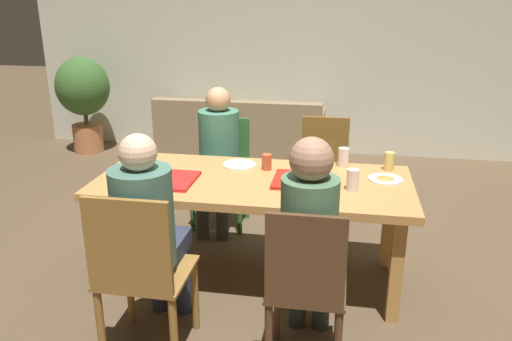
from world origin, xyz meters
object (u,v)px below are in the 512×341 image
Objects in this scene: drinking_glass_3 at (389,161)px; couch at (242,139)px; person_2 at (218,148)px; chair_3 at (323,173)px; dining_table at (253,190)px; drinking_glass_0 at (343,157)px; pizza_box_0 at (167,180)px; drinking_glass_2 at (267,162)px; pizza_box_1 at (300,181)px; drinking_glass_1 at (353,180)px; person_0 at (309,234)px; person_1 at (148,225)px; plate_0 at (239,165)px; chair_2 at (222,166)px; plate_1 at (385,179)px; potted_plant at (83,94)px; chair_0 at (306,286)px; chair_1 at (139,271)px.

drinking_glass_3 reaches higher than couch.
person_2 reaches higher than chair_3.
dining_table is at bearing -60.74° from person_2.
drinking_glass_0 is at bearing -73.68° from chair_3.
drinking_glass_2 is (0.60, 0.34, 0.04)m from pizza_box_0.
pizza_box_0 is 2.73m from couch.
dining_table is at bearing 179.39° from pizza_box_1.
pizza_box_1 is 2.61× the size of drinking_glass_1.
person_0 is 0.85m from person_1.
plate_0 is 0.73m from drinking_glass_0.
person_0 is 1.17m from drinking_glass_3.
couch reaches higher than dining_table.
chair_2 reaches higher than plate_1.
drinking_glass_3 is at bearing -50.02° from chair_3.
dining_table is 16.06× the size of drinking_glass_3.
chair_3 is 3.48m from potted_plant.
chair_0 is 0.76× the size of person_1.
pizza_box_0 is (-0.11, 0.61, 0.03)m from person_1.
drinking_glass_3 is (1.42, 0.47, 0.05)m from pizza_box_0.
dining_table is 0.66m from drinking_glass_1.
potted_plant is at bearing 135.62° from plate_0.
drinking_glass_2 is (-0.79, 0.08, 0.04)m from plate_1.
dining_table is at bearing -115.34° from chair_3.
person_0 is at bearing -116.34° from plate_1.
drinking_glass_3 is at bearing 69.27° from chair_0.
plate_1 is at bearing 8.52° from dining_table.
chair_3 reaches higher than drinking_glass_0.
couch is (-1.02, 1.67, -0.21)m from chair_3.
potted_plant is (-3.43, 2.51, -0.01)m from plate_1.
pizza_box_1 is 2.62× the size of drinking_glass_0.
drinking_glass_3 is at bearing 4.16° from plate_0.
chair_1 is 1.37m from drinking_glass_1.
drinking_glass_3 is (0.46, 1.07, 0.07)m from person_0.
person_1 reaches higher than chair_2.
plate_0 is (0.28, 1.00, 0.02)m from person_1.
person_2 reaches higher than drinking_glass_3.
couch is at bearing 92.76° from chair_1.
person_0 is at bearing -90.00° from chair_3.
person_0 is (0.00, 0.15, 0.21)m from chair_0.
plate_0 is at bearing -66.13° from chair_2.
dining_table is 2.65m from couch.
pizza_box_1 is (-0.11, 0.73, 0.02)m from person_0.
pizza_box_0 is at bearing -165.79° from dining_table.
person_0 reaches higher than couch.
chair_0 is 3.59m from couch.
person_2 reaches higher than chair_2.
person_2 is (-0.85, 1.51, -0.03)m from person_0.
chair_0 reaches higher than plate_0.
drinking_glass_0 is at bearing 82.14° from person_0.
drinking_glass_3 is 4.16m from potted_plant.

